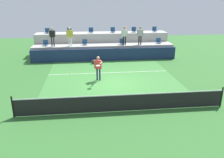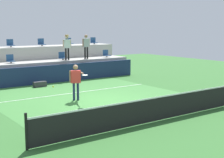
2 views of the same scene
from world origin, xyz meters
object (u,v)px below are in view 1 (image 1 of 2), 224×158
spectator_with_hat (124,34)px  stadium_chair_lower_far_right (159,41)px  stadium_chair_upper_mid_left (91,31)px  stadium_chair_upper_far_right (155,30)px  spectator_in_grey (52,35)px  stadium_chair_upper_mid_right (113,30)px  spectator_leaning_on_rail (140,34)px  stadium_chair_lower_far_left (46,43)px  stadium_chair_lower_right (122,42)px  stadium_chair_upper_left (69,31)px  equipment_bag (96,62)px  tennis_player (98,66)px  stadium_chair_lower_left (85,43)px  stadium_chair_upper_far_left (47,31)px  stadium_chair_upper_right (134,30)px  spectator_in_white (70,35)px  tennis_ball (71,72)px

spectator_with_hat → stadium_chair_lower_far_right: bearing=6.5°
stadium_chair_upper_mid_left → stadium_chair_upper_far_right: same height
stadium_chair_upper_far_right → spectator_in_grey: spectator_in_grey is taller
stadium_chair_upper_mid_right → spectator_leaning_on_rail: (2.28, -2.18, -0.08)m
stadium_chair_lower_far_left → spectator_in_grey: size_ratio=0.31×
stadium_chair_upper_far_right → stadium_chair_upper_mid_right: bearing=180.0°
stadium_chair_lower_right → stadium_chair_upper_left: stadium_chair_upper_left is taller
stadium_chair_lower_far_right → stadium_chair_lower_far_left: bearing=180.0°
equipment_bag → stadium_chair_upper_mid_right: bearing=64.0°
tennis_player → spectator_leaning_on_rail: bearing=55.0°
stadium_chair_lower_left → stadium_chair_upper_mid_right: stadium_chair_upper_mid_right is taller
stadium_chair_upper_far_left → stadium_chair_upper_right: size_ratio=1.00×
stadium_chair_upper_far_left → stadium_chair_upper_left: bearing=0.0°
stadium_chair_lower_far_right → stadium_chair_upper_mid_right: (-4.20, 1.80, 0.85)m
stadium_chair_lower_right → spectator_with_hat: 0.90m
spectator_leaning_on_rail → equipment_bag: (-4.17, -1.70, -2.09)m
spectator_in_white → equipment_bag: size_ratio=2.21×
stadium_chair_upper_far_right → spectator_with_hat: bearing=-147.8°
stadium_chair_upper_far_left → equipment_bag: (4.50, -3.89, -2.16)m
stadium_chair_upper_left → stadium_chair_upper_mid_left: size_ratio=1.00×
tennis_player → equipment_bag: (0.08, 4.36, -0.88)m
tennis_player → spectator_in_white: spectator_in_white is taller
stadium_chair_upper_far_left → stadium_chair_upper_mid_right: 6.39m
stadium_chair_upper_mid_left → tennis_ball: stadium_chair_upper_mid_left is taller
stadium_chair_lower_right → spectator_in_white: size_ratio=0.31×
spectator_in_white → spectator_with_hat: (4.95, -0.00, -0.00)m
stadium_chair_lower_left → stadium_chair_lower_right: bearing=0.0°
stadium_chair_upper_right → tennis_player: 9.31m
stadium_chair_lower_far_left → stadium_chair_upper_far_right: bearing=9.6°
stadium_chair_lower_far_left → stadium_chair_lower_far_right: (10.57, 0.00, 0.00)m
stadium_chair_lower_far_left → stadium_chair_lower_left: (3.54, 0.00, 0.00)m
stadium_chair_lower_right → stadium_chair_upper_mid_left: size_ratio=1.00×
stadium_chair_upper_mid_left → equipment_bag: 4.46m
spectator_with_hat → equipment_bag: (-2.71, -1.70, -2.11)m
stadium_chair_lower_far_left → equipment_bag: size_ratio=0.68×
stadium_chair_upper_right → spectator_in_grey: bearing=-164.4°
stadium_chair_lower_right → stadium_chair_upper_far_right: (3.62, 1.80, 0.85)m
equipment_bag → spectator_leaning_on_rail: bearing=22.2°
stadium_chair_lower_far_right → stadium_chair_upper_mid_left: 6.68m
stadium_chair_lower_right → equipment_bag: (-2.55, -2.09, -1.31)m
tennis_player → stadium_chair_upper_mid_left: bearing=91.4°
stadium_chair_upper_left → tennis_ball: 9.57m
spectator_leaning_on_rail → stadium_chair_lower_left: bearing=175.7°
stadium_chair_lower_far_left → stadium_chair_upper_far_left: size_ratio=1.00×
spectator_in_white → equipment_bag: spectator_in_white is taller
stadium_chair_upper_mid_left → spectator_with_hat: 3.70m
stadium_chair_upper_left → equipment_bag: size_ratio=0.68×
stadium_chair_lower_far_left → stadium_chair_upper_right: (8.52, 1.80, 0.85)m
stadium_chair_lower_right → spectator_in_grey: (-6.32, -0.38, 0.80)m
stadium_chair_upper_mid_right → stadium_chair_lower_right: bearing=-69.8°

